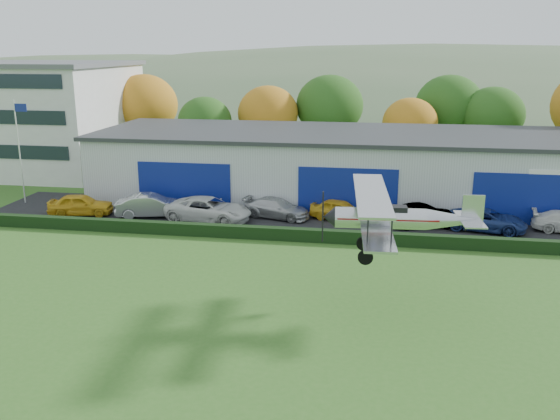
% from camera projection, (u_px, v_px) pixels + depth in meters
% --- Properties ---
extents(ground, '(300.00, 300.00, 0.00)m').
position_uv_depth(ground, '(181.00, 371.00, 22.35)').
color(ground, '#31621E').
rests_on(ground, ground).
extents(apron, '(48.00, 9.00, 0.05)m').
position_uv_depth(apron, '(317.00, 220.00, 41.86)').
color(apron, black).
rests_on(apron, ground).
extents(hedge, '(46.00, 0.60, 0.80)m').
position_uv_depth(hedge, '(310.00, 235.00, 37.20)').
color(hedge, black).
rests_on(hedge, ground).
extents(hangar, '(40.60, 12.60, 5.30)m').
position_uv_depth(hangar, '(352.00, 165.00, 47.49)').
color(hangar, '#B2B7BC').
rests_on(hangar, ground).
extents(office_block, '(20.60, 15.60, 10.40)m').
position_uv_depth(office_block, '(20.00, 116.00, 58.64)').
color(office_block, silver).
rests_on(office_block, ground).
extents(flagpole, '(1.05, 0.10, 8.00)m').
position_uv_depth(flagpole, '(20.00, 142.00, 45.12)').
color(flagpole, silver).
rests_on(flagpole, ground).
extents(tree_belt, '(75.70, 13.22, 10.12)m').
position_uv_depth(tree_belt, '(317.00, 111.00, 59.39)').
color(tree_belt, '#3D2614').
rests_on(tree_belt, ground).
extents(distant_hills, '(430.00, 196.00, 56.00)m').
position_uv_depth(distant_hills, '(334.00, 143.00, 159.71)').
color(distant_hills, '#4C6642').
rests_on(distant_hills, ground).
extents(car_0, '(4.81, 2.72, 1.54)m').
position_uv_depth(car_0, '(81.00, 205.00, 42.77)').
color(car_0, gold).
rests_on(car_0, apron).
extents(car_1, '(5.24, 2.96, 1.63)m').
position_uv_depth(car_1, '(151.00, 206.00, 42.33)').
color(car_1, silver).
rests_on(car_1, apron).
extents(car_2, '(6.32, 3.65, 1.66)m').
position_uv_depth(car_2, '(209.00, 209.00, 41.26)').
color(car_2, silver).
rests_on(car_2, apron).
extents(car_3, '(5.13, 3.15, 1.39)m').
position_uv_depth(car_3, '(277.00, 208.00, 42.10)').
color(car_3, silver).
rests_on(car_3, apron).
extents(car_4, '(4.56, 2.95, 1.44)m').
position_uv_depth(car_4, '(340.00, 210.00, 41.51)').
color(car_4, gold).
rests_on(car_4, apron).
extents(car_5, '(4.92, 2.77, 1.54)m').
position_uv_depth(car_5, '(425.00, 216.00, 39.88)').
color(car_5, gray).
rests_on(car_5, apron).
extents(car_6, '(5.54, 3.46, 1.43)m').
position_uv_depth(car_6, '(486.00, 220.00, 39.16)').
color(car_6, navy).
rests_on(car_6, apron).
extents(biplane, '(7.08, 8.12, 3.04)m').
position_uv_depth(biplane, '(394.00, 216.00, 26.52)').
color(biplane, silver).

